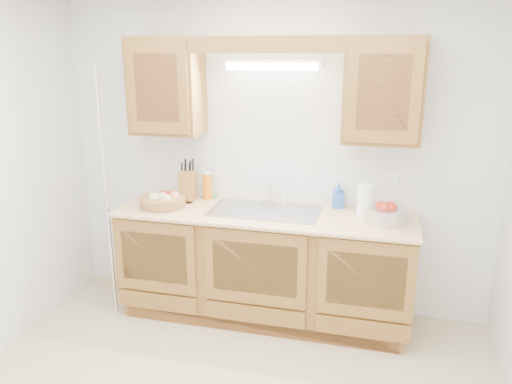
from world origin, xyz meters
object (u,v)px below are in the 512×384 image
(apple_bowl, at_px, (385,213))
(fruit_basket, at_px, (163,200))
(knife_block, at_px, (187,185))
(paper_towel, at_px, (365,202))

(apple_bowl, bearing_deg, fruit_basket, -178.52)
(fruit_basket, xyz_separation_m, apple_bowl, (1.72, 0.04, 0.02))
(fruit_basket, distance_m, apple_bowl, 1.72)
(knife_block, bearing_deg, fruit_basket, -131.78)
(knife_block, xyz_separation_m, paper_towel, (1.44, -0.09, -0.00))
(fruit_basket, height_order, paper_towel, paper_towel)
(paper_towel, bearing_deg, fruit_basket, -176.39)
(knife_block, xyz_separation_m, apple_bowl, (1.59, -0.14, -0.06))
(paper_towel, relative_size, apple_bowl, 0.89)
(fruit_basket, height_order, knife_block, knife_block)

